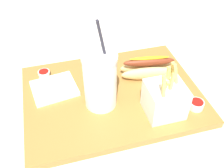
{
  "coord_description": "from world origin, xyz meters",
  "views": [
    {
      "loc": [
        -0.14,
        -0.5,
        0.52
      ],
      "look_at": [
        0.0,
        0.0,
        0.05
      ],
      "focal_mm": 42.02,
      "sensor_mm": 36.0,
      "label": 1
    }
  ],
  "objects_px": {
    "ketchup_cup_1": "(196,104)",
    "ketchup_cup_2": "(44,73)",
    "fries_basket": "(165,99)",
    "napkin_stack": "(54,88)",
    "soda_cup": "(100,81)",
    "hot_dog_1": "(148,68)"
  },
  "relations": [
    {
      "from": "soda_cup",
      "to": "ketchup_cup_1",
      "type": "bearing_deg",
      "value": -19.26
    },
    {
      "from": "ketchup_cup_1",
      "to": "napkin_stack",
      "type": "relative_size",
      "value": 0.32
    },
    {
      "from": "soda_cup",
      "to": "napkin_stack",
      "type": "bearing_deg",
      "value": 143.69
    },
    {
      "from": "ketchup_cup_1",
      "to": "ketchup_cup_2",
      "type": "bearing_deg",
      "value": 147.68
    },
    {
      "from": "ketchup_cup_1",
      "to": "soda_cup",
      "type": "bearing_deg",
      "value": 160.74
    },
    {
      "from": "ketchup_cup_1",
      "to": "napkin_stack",
      "type": "distance_m",
      "value": 0.38
    },
    {
      "from": "hot_dog_1",
      "to": "ketchup_cup_1",
      "type": "xyz_separation_m",
      "value": [
        0.07,
        -0.15,
        -0.02
      ]
    },
    {
      "from": "soda_cup",
      "to": "ketchup_cup_1",
      "type": "xyz_separation_m",
      "value": [
        0.23,
        -0.08,
        -0.07
      ]
    },
    {
      "from": "ketchup_cup_2",
      "to": "napkin_stack",
      "type": "relative_size",
      "value": 0.29
    },
    {
      "from": "fries_basket",
      "to": "napkin_stack",
      "type": "bearing_deg",
      "value": 149.32
    },
    {
      "from": "napkin_stack",
      "to": "soda_cup",
      "type": "bearing_deg",
      "value": -36.31
    },
    {
      "from": "fries_basket",
      "to": "ketchup_cup_2",
      "type": "relative_size",
      "value": 4.14
    },
    {
      "from": "soda_cup",
      "to": "fries_basket",
      "type": "height_order",
      "value": "soda_cup"
    },
    {
      "from": "napkin_stack",
      "to": "ketchup_cup_1",
      "type": "bearing_deg",
      "value": -25.45
    },
    {
      "from": "fries_basket",
      "to": "ketchup_cup_2",
      "type": "distance_m",
      "value": 0.36
    },
    {
      "from": "soda_cup",
      "to": "hot_dog_1",
      "type": "relative_size",
      "value": 1.45
    },
    {
      "from": "hot_dog_1",
      "to": "ketchup_cup_1",
      "type": "bearing_deg",
      "value": -64.38
    },
    {
      "from": "soda_cup",
      "to": "napkin_stack",
      "type": "xyz_separation_m",
      "value": [
        -0.11,
        0.08,
        -0.07
      ]
    },
    {
      "from": "hot_dog_1",
      "to": "ketchup_cup_2",
      "type": "height_order",
      "value": "hot_dog_1"
    },
    {
      "from": "ketchup_cup_1",
      "to": "napkin_stack",
      "type": "height_order",
      "value": "ketchup_cup_1"
    },
    {
      "from": "fries_basket",
      "to": "napkin_stack",
      "type": "height_order",
      "value": "fries_basket"
    },
    {
      "from": "napkin_stack",
      "to": "fries_basket",
      "type": "bearing_deg",
      "value": -30.68
    }
  ]
}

